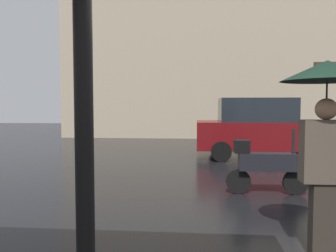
% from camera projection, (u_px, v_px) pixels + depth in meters
% --- Properties ---
extents(pedestrian_with_umbrella, '(0.96, 0.96, 2.12)m').
position_uv_depth(pedestrian_with_umbrella, '(327.00, 110.00, 3.56)').
color(pedestrian_with_umbrella, '#2A241E').
rests_on(pedestrian_with_umbrella, ground).
extents(parked_scooter, '(1.51, 0.32, 1.23)m').
position_uv_depth(parked_scooter, '(264.00, 164.00, 6.30)').
color(parked_scooter, black).
rests_on(parked_scooter, ground).
extents(parked_car_left, '(4.14, 2.03, 1.90)m').
position_uv_depth(parked_car_left, '(260.00, 128.00, 10.79)').
color(parked_car_left, '#590C0F').
rests_on(parked_car_left, ground).
extents(building_block, '(14.29, 3.03, 12.88)m').
position_uv_depth(building_block, '(198.00, 18.00, 18.37)').
color(building_block, gray).
rests_on(building_block, ground).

